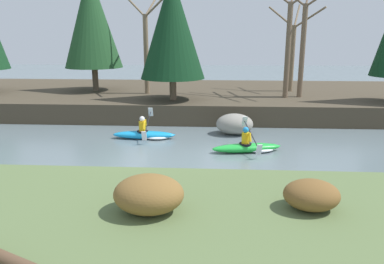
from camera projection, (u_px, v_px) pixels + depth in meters
The scene contains 14 objects.
ground_plane at pixel (161, 161), 13.48m from camera, with size 90.00×90.00×0.00m, color slate.
riverbank_near at pixel (117, 243), 7.44m from camera, with size 44.00×6.68×0.76m.
riverbank_far at pixel (185, 98), 23.71m from camera, with size 44.00×10.94×1.04m.
conifer_tree_left at pixel (91, 19), 22.29m from camera, with size 3.47×3.47×7.12m.
conifer_tree_mid_left at pixel (172, 27), 19.05m from camera, with size 3.35×3.35×6.40m.
bare_tree_upstream at pixel (147, 45), 21.57m from camera, with size 3.32×3.28×5.99m.
bare_tree_mid_upstream at pixel (289, 39), 20.02m from camera, with size 3.70×3.66×6.72m.
bare_tree_mid_downstream at pixel (293, 50), 22.56m from camera, with size 2.91×2.88×5.22m.
bare_tree_downstream at pixel (303, 40), 20.24m from camera, with size 3.65×3.60×6.62m.
shrub_clump_nearest at pixel (149, 194), 7.82m from camera, with size 1.49×1.24×0.80m.
shrub_clump_second at pixel (311, 195), 7.97m from camera, with size 1.20×1.00×0.65m.
kayaker_lead at pixel (249, 147), 14.46m from camera, with size 2.79×2.06×1.20m.
kayaker_middle at pixel (146, 134), 16.32m from camera, with size 2.77×2.06×1.20m.
boulder_midstream at pixel (235, 124), 17.00m from camera, with size 1.68×1.31×0.95m.
Camera 1 is at (1.89, -12.70, 4.38)m, focal length 35.00 mm.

